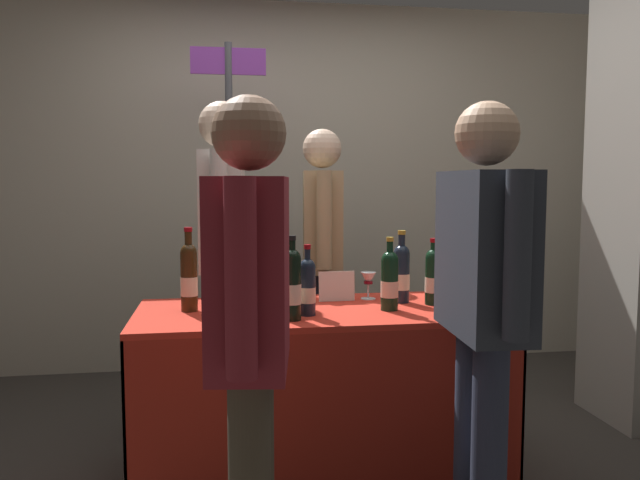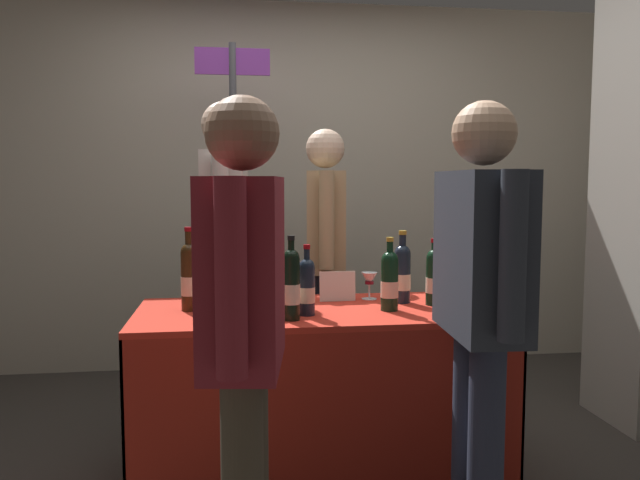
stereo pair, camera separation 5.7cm
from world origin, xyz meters
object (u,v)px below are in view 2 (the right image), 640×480
tasting_table (320,361)px  booth_signpost (234,189)px  wine_glass_near_vendor (369,280)px  flower_vase (232,282)px  display_bottle_0 (291,284)px  vendor_presenter (325,243)px  taster_foreground_right (481,288)px  featured_wine_bottle (402,272)px

tasting_table → booth_signpost: 1.42m
tasting_table → booth_signpost: (-0.36, 1.16, 0.74)m
tasting_table → wine_glass_near_vendor: size_ratio=12.35×
flower_vase → display_bottle_0: bearing=-58.3°
display_bottle_0 → tasting_table: bearing=55.3°
tasting_table → vendor_presenter: vendor_presenter is taller
taster_foreground_right → booth_signpost: bearing=27.6°
flower_vase → booth_signpost: 1.07m
featured_wine_bottle → wine_glass_near_vendor: featured_wine_bottle is taller
wine_glass_near_vendor → vendor_presenter: bearing=100.0°
tasting_table → taster_foreground_right: size_ratio=1.01×
featured_wine_bottle → display_bottle_0: size_ratio=0.97×
display_bottle_0 → taster_foreground_right: size_ratio=0.22×
tasting_table → display_bottle_0: bearing=-124.7°
featured_wine_bottle → display_bottle_0: display_bottle_0 is taller
featured_wine_bottle → taster_foreground_right: 0.75m
vendor_presenter → booth_signpost: 0.67m
featured_wine_bottle → taster_foreground_right: size_ratio=0.21×
featured_wine_bottle → booth_signpost: (-0.75, 1.07, 0.37)m
taster_foreground_right → flower_vase: bearing=48.5°
tasting_table → display_bottle_0: 0.46m
featured_wine_bottle → vendor_presenter: vendor_presenter is taller
vendor_presenter → taster_foreground_right: (0.31, -1.50, -0.01)m
wine_glass_near_vendor → tasting_table: bearing=-143.9°
wine_glass_near_vendor → vendor_presenter: vendor_presenter is taller
flower_vase → taster_foreground_right: taster_foreground_right is taller
taster_foreground_right → wine_glass_near_vendor: bearing=16.5°
tasting_table → taster_foreground_right: 0.91m
tasting_table → flower_vase: flower_vase is taller
flower_vase → taster_foreground_right: size_ratio=0.21×
taster_foreground_right → vendor_presenter: bearing=15.1°
wine_glass_near_vendor → booth_signpost: (-0.62, 0.97, 0.42)m
wine_glass_near_vendor → vendor_presenter: size_ratio=0.08×
featured_wine_bottle → vendor_presenter: bearing=108.0°
booth_signpost → featured_wine_bottle: bearing=-54.9°
taster_foreground_right → display_bottle_0: bearing=56.4°
tasting_table → booth_signpost: size_ratio=0.75×
featured_wine_bottle → flower_vase: bearing=173.8°
wine_glass_near_vendor → taster_foreground_right: (0.20, -0.85, 0.10)m
booth_signpost → vendor_presenter: bearing=-32.1°
display_bottle_0 → taster_foreground_right: bearing=-36.8°
wine_glass_near_vendor → taster_foreground_right: size_ratio=0.08×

